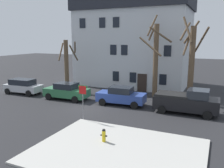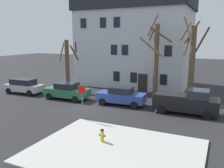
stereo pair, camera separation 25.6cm
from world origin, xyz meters
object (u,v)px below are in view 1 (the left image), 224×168
(tree_bare_near, at_px, (67,64))
(street_sign_pole, at_px, (83,96))
(building_main, at_px, (134,42))
(car_green_sedan, at_px, (67,91))
(pickup_truck_black, at_px, (187,101))
(bicycle_leaning, at_px, (72,86))
(car_silver_wagon, at_px, (23,86))
(car_blue_sedan, at_px, (121,96))
(tree_bare_far, at_px, (191,60))
(fire_hydrant, at_px, (104,135))
(tree_bare_mid, at_px, (155,58))

(tree_bare_near, xyz_separation_m, street_sign_pole, (7.26, -8.45, -1.30))
(building_main, xyz_separation_m, car_green_sedan, (-3.37, -11.00, -4.80))
(car_green_sedan, height_order, pickup_truck_black, pickup_truck_black)
(bicycle_leaning, bearing_deg, car_silver_wagon, -129.96)
(car_green_sedan, xyz_separation_m, car_blue_sedan, (5.88, 0.37, 0.01))
(tree_bare_far, bearing_deg, car_blue_sedan, -146.87)
(tree_bare_far, relative_size, bicycle_leaning, 4.71)
(car_silver_wagon, xyz_separation_m, pickup_truck_black, (17.71, 0.24, 0.14))
(car_blue_sedan, height_order, fire_hydrant, car_blue_sedan)
(car_green_sedan, xyz_separation_m, street_sign_pole, (4.94, -4.91, 1.06))
(bicycle_leaning, bearing_deg, tree_bare_far, -1.07)
(tree_bare_mid, bearing_deg, pickup_truck_black, -48.28)
(car_silver_wagon, relative_size, fire_hydrant, 5.52)
(pickup_truck_black, bearing_deg, tree_bare_far, 93.54)
(car_green_sedan, bearing_deg, bicycle_leaning, 117.80)
(tree_bare_far, relative_size, street_sign_pole, 2.99)
(car_blue_sedan, relative_size, street_sign_pole, 1.69)
(car_blue_sedan, height_order, bicycle_leaning, car_blue_sedan)
(tree_bare_far, distance_m, pickup_truck_black, 4.93)
(car_blue_sedan, bearing_deg, pickup_truck_black, -0.92)
(car_silver_wagon, xyz_separation_m, street_sign_pole, (10.84, -4.94, 1.04))
(bicycle_leaning, bearing_deg, car_blue_sedan, -25.94)
(street_sign_pole, bearing_deg, tree_bare_far, 53.59)
(building_main, distance_m, fire_hydrant, 20.11)
(car_blue_sedan, bearing_deg, tree_bare_mid, 63.91)
(car_silver_wagon, distance_m, fire_hydrant, 16.11)
(pickup_truck_black, xyz_separation_m, street_sign_pole, (-6.87, -5.18, 0.91))
(tree_bare_near, height_order, fire_hydrant, tree_bare_near)
(building_main, bearing_deg, tree_bare_mid, -54.45)
(car_silver_wagon, height_order, car_blue_sedan, car_blue_sedan)
(car_silver_wagon, relative_size, car_green_sedan, 0.95)
(car_silver_wagon, distance_m, car_green_sedan, 5.90)
(tree_bare_near, bearing_deg, fire_hydrant, -47.40)
(car_green_sedan, height_order, bicycle_leaning, car_green_sedan)
(fire_hydrant, bearing_deg, tree_bare_near, 132.60)
(pickup_truck_black, bearing_deg, car_silver_wagon, -179.21)
(fire_hydrant, distance_m, bicycle_leaning, 16.05)
(car_silver_wagon, xyz_separation_m, fire_hydrant, (14.05, -7.88, -0.34))
(tree_bare_near, distance_m, tree_bare_far, 13.94)
(street_sign_pole, xyz_separation_m, bicycle_leaning, (-7.23, 9.25, -1.55))
(tree_bare_near, distance_m, bicycle_leaning, 2.96)
(car_blue_sedan, bearing_deg, street_sign_pole, -100.08)
(car_green_sedan, relative_size, car_blue_sedan, 1.01)
(street_sign_pole, bearing_deg, tree_bare_mid, 72.44)
(fire_hydrant, bearing_deg, tree_bare_mid, 90.92)
(tree_bare_near, height_order, car_green_sedan, tree_bare_near)
(tree_bare_near, bearing_deg, car_silver_wagon, -135.57)
(tree_bare_far, xyz_separation_m, car_blue_sedan, (-5.69, -3.71, -3.27))
(tree_bare_far, bearing_deg, building_main, 139.83)
(car_green_sedan, bearing_deg, car_blue_sedan, 3.60)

